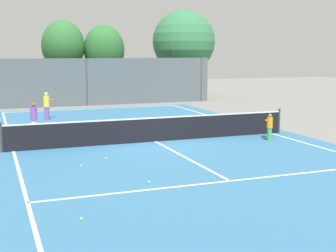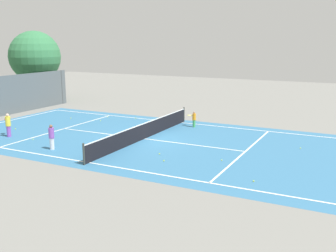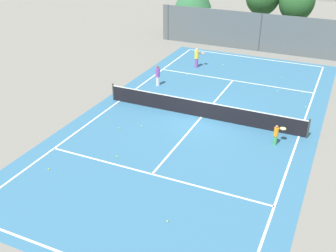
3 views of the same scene
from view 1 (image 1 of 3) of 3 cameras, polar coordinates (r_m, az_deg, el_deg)
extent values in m
plane|color=slate|center=(19.27, -1.56, -1.89)|extent=(80.00, 80.00, 0.00)
cube|color=teal|center=(19.27, -1.56, -1.89)|extent=(13.00, 25.00, 0.00)
cube|color=white|center=(18.25, -18.11, -2.92)|extent=(0.10, 24.00, 0.01)
cube|color=white|center=(21.68, 12.29, -0.87)|extent=(0.10, 24.00, 0.01)
cube|color=white|center=(30.73, -8.97, 2.06)|extent=(11.00, 0.10, 0.01)
cube|color=white|center=(13.55, 7.46, -6.59)|extent=(11.00, 0.10, 0.01)
cube|color=white|center=(25.32, -6.35, 0.67)|extent=(11.00, 0.10, 0.01)
cube|color=white|center=(19.27, -1.56, -1.87)|extent=(0.10, 12.80, 0.01)
cylinder|color=#333833|center=(18.14, -19.46, -1.32)|extent=(0.10, 0.10, 1.10)
cylinder|color=#333833|center=(21.82, 13.22, 0.61)|extent=(0.10, 0.10, 1.10)
cube|color=black|center=(19.19, -1.57, -0.50)|extent=(11.80, 0.03, 0.95)
cube|color=white|center=(19.11, -1.58, 0.98)|extent=(11.80, 0.04, 0.05)
cube|color=#515B60|center=(32.54, -9.77, 5.23)|extent=(18.00, 0.06, 3.20)
cylinder|color=#3F4447|center=(32.54, -9.77, 5.23)|extent=(0.12, 0.12, 3.20)
cylinder|color=#3F4447|center=(35.17, 4.01, 5.60)|extent=(0.12, 0.12, 3.20)
cylinder|color=brown|center=(37.92, 1.88, 5.38)|extent=(0.39, 0.39, 2.58)
sphere|color=#337547|center=(37.86, 1.91, 10.13)|extent=(4.92, 4.92, 4.92)
cylinder|color=brown|center=(36.62, -7.61, 5.04)|extent=(0.28, 0.28, 2.39)
ellipsoid|color=#2D6B33|center=(36.54, -7.70, 9.09)|extent=(3.09, 2.65, 3.71)
cylinder|color=brown|center=(36.26, -12.37, 5.08)|extent=(0.48, 0.48, 2.65)
ellipsoid|color=#2D6B33|center=(36.19, -12.52, 9.40)|extent=(3.14, 3.33, 3.77)
cylinder|color=purple|center=(26.19, -14.38, 1.47)|extent=(0.25, 0.25, 0.69)
cylinder|color=yellow|center=(26.12, -14.43, 2.88)|extent=(0.32, 0.32, 0.61)
sphere|color=beige|center=(26.08, -14.47, 3.75)|extent=(0.19, 0.19, 0.19)
cylinder|color=black|center=(26.38, -14.11, 3.02)|extent=(0.14, 0.18, 0.03)
torus|color=red|center=(26.60, -13.85, 3.07)|extent=(0.46, 0.46, 0.03)
cylinder|color=silver|center=(26.60, -13.85, 3.07)|extent=(0.38, 0.38, 0.00)
cylinder|color=#3FA559|center=(19.93, 12.12, -0.98)|extent=(0.19, 0.19, 0.52)
cylinder|color=orange|center=(19.85, 12.16, 0.40)|extent=(0.24, 0.24, 0.45)
sphere|color=#A37556|center=(19.81, 12.19, 1.25)|extent=(0.14, 0.14, 0.14)
cylinder|color=black|center=(20.11, 12.11, 0.58)|extent=(0.12, 0.19, 0.03)
torus|color=yellow|center=(20.36, 12.06, 0.68)|extent=(0.45, 0.45, 0.03)
cylinder|color=silver|center=(20.36, 12.06, 0.68)|extent=(0.37, 0.37, 0.00)
cylinder|color=silver|center=(21.59, -15.81, -0.17)|extent=(0.24, 0.24, 0.66)
cylinder|color=purple|center=(21.50, -15.88, 1.46)|extent=(0.30, 0.30, 0.58)
sphere|color=brown|center=(21.46, -15.92, 2.46)|extent=(0.18, 0.18, 0.18)
cube|color=blue|center=(19.60, -5.34, -1.21)|extent=(0.42, 0.38, 0.36)
sphere|color=#CCE533|center=(19.54, -5.59, -0.61)|extent=(0.07, 0.07, 0.07)
sphere|color=#CCE533|center=(19.64, -5.16, -0.56)|extent=(0.07, 0.07, 0.07)
sphere|color=#CCE533|center=(26.66, 3.81, 1.17)|extent=(0.07, 0.07, 0.07)
sphere|color=#CCE533|center=(19.76, 1.75, -1.53)|extent=(0.07, 0.07, 0.07)
sphere|color=#CCE533|center=(27.76, -11.14, 1.33)|extent=(0.07, 0.07, 0.07)
sphere|color=#CCE533|center=(16.25, -7.47, -3.88)|extent=(0.07, 0.07, 0.07)
sphere|color=#CCE533|center=(13.22, -2.31, -6.78)|extent=(0.07, 0.07, 0.07)
sphere|color=#CCE533|center=(24.31, -13.66, 0.19)|extent=(0.07, 0.07, 0.07)
sphere|color=#CCE533|center=(15.31, -10.42, -4.75)|extent=(0.07, 0.07, 0.07)
sphere|color=#CCE533|center=(28.11, -1.32, 1.59)|extent=(0.07, 0.07, 0.07)
sphere|color=#CCE533|center=(10.60, -10.38, -10.94)|extent=(0.07, 0.07, 0.07)
sphere|color=#CCE533|center=(24.88, 7.05, 0.57)|extent=(0.07, 0.07, 0.07)
sphere|color=#CCE533|center=(25.68, 1.10, 0.89)|extent=(0.07, 0.07, 0.07)
sphere|color=#CCE533|center=(22.16, 3.72, -0.40)|extent=(0.07, 0.07, 0.07)
camera|label=2|loc=(15.76, -90.18, 8.81)|focal=42.46mm
camera|label=3|loc=(15.03, 82.78, 28.60)|focal=43.40mm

